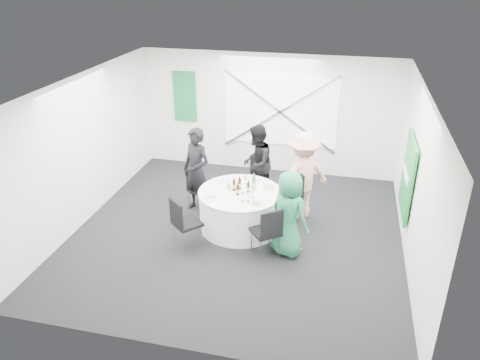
% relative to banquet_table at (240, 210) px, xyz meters
% --- Properties ---
extents(floor, '(6.00, 6.00, 0.00)m').
position_rel_banquet_table_xyz_m(floor, '(0.00, -0.20, -0.38)').
color(floor, black).
rests_on(floor, ground).
extents(ceiling, '(6.00, 6.00, 0.00)m').
position_rel_banquet_table_xyz_m(ceiling, '(0.00, -0.20, 2.42)').
color(ceiling, white).
rests_on(ceiling, wall_back).
extents(wall_back, '(6.00, 0.00, 6.00)m').
position_rel_banquet_table_xyz_m(wall_back, '(0.00, 2.80, 1.02)').
color(wall_back, silver).
rests_on(wall_back, floor).
extents(wall_front, '(6.00, 0.00, 6.00)m').
position_rel_banquet_table_xyz_m(wall_front, '(0.00, -3.20, 1.02)').
color(wall_front, silver).
rests_on(wall_front, floor).
extents(wall_left, '(0.00, 6.00, 6.00)m').
position_rel_banquet_table_xyz_m(wall_left, '(-3.00, -0.20, 1.02)').
color(wall_left, silver).
rests_on(wall_left, floor).
extents(wall_right, '(0.00, 6.00, 6.00)m').
position_rel_banquet_table_xyz_m(wall_right, '(3.00, -0.20, 1.02)').
color(wall_right, silver).
rests_on(wall_right, floor).
extents(window_panel, '(2.60, 0.03, 1.60)m').
position_rel_banquet_table_xyz_m(window_panel, '(0.30, 2.76, 1.12)').
color(window_panel, white).
rests_on(window_panel, wall_back).
extents(window_brace_a, '(2.63, 0.05, 1.84)m').
position_rel_banquet_table_xyz_m(window_brace_a, '(0.30, 2.72, 1.12)').
color(window_brace_a, silver).
rests_on(window_brace_a, window_panel).
extents(window_brace_b, '(2.63, 0.05, 1.84)m').
position_rel_banquet_table_xyz_m(window_brace_b, '(0.30, 2.72, 1.12)').
color(window_brace_b, silver).
rests_on(window_brace_b, window_panel).
extents(green_banner, '(0.55, 0.04, 1.20)m').
position_rel_banquet_table_xyz_m(green_banner, '(-2.00, 2.75, 1.32)').
color(green_banner, '#166E3A').
rests_on(green_banner, wall_back).
extents(green_sign, '(0.05, 1.20, 1.40)m').
position_rel_banquet_table_xyz_m(green_sign, '(2.94, 0.40, 0.82)').
color(green_sign, '#17812E').
rests_on(green_sign, wall_right).
extents(banquet_table, '(1.56, 1.56, 0.76)m').
position_rel_banquet_table_xyz_m(banquet_table, '(0.00, 0.00, 0.00)').
color(banquet_table, white).
rests_on(banquet_table, floor).
extents(chair_back, '(0.47, 0.48, 0.96)m').
position_rel_banquet_table_xyz_m(chair_back, '(0.11, 1.19, 0.18)').
color(chair_back, black).
rests_on(chair_back, floor).
extents(chair_back_left, '(0.51, 0.51, 0.82)m').
position_rel_banquet_table_xyz_m(chair_back_left, '(-1.06, 0.62, 0.09)').
color(chair_back_left, black).
rests_on(chair_back_left, floor).
extents(chair_back_right, '(0.63, 0.63, 1.01)m').
position_rel_banquet_table_xyz_m(chair_back_right, '(0.91, 0.51, 0.22)').
color(chair_back_right, black).
rests_on(chair_back_right, floor).
extents(chair_front_right, '(0.61, 0.61, 0.96)m').
position_rel_banquet_table_xyz_m(chair_front_right, '(0.69, -0.87, 0.18)').
color(chair_front_right, black).
rests_on(chair_front_right, floor).
extents(chair_front_left, '(0.61, 0.62, 0.96)m').
position_rel_banquet_table_xyz_m(chair_front_left, '(-0.81, -0.91, 0.18)').
color(chair_front_left, black).
rests_on(chair_front_left, floor).
extents(person_man_back_left, '(0.76, 0.65, 1.75)m').
position_rel_banquet_table_xyz_m(person_man_back_left, '(-1.00, 0.48, 0.49)').
color(person_man_back_left, black).
rests_on(person_man_back_left, floor).
extents(person_man_back, '(0.48, 0.82, 1.64)m').
position_rel_banquet_table_xyz_m(person_man_back, '(0.06, 1.23, 0.44)').
color(person_man_back, black).
rests_on(person_man_back, floor).
extents(person_woman_pink, '(1.24, 1.07, 1.76)m').
position_rel_banquet_table_xyz_m(person_woman_pink, '(1.07, 0.72, 0.50)').
color(person_woman_pink, pink).
rests_on(person_woman_pink, floor).
extents(person_woman_green, '(0.90, 0.82, 1.55)m').
position_rel_banquet_table_xyz_m(person_woman_green, '(1.00, -0.64, 0.39)').
color(person_woman_green, '#227D4F').
rests_on(person_woman_green, floor).
extents(plate_back, '(0.24, 0.24, 0.01)m').
position_rel_banquet_table_xyz_m(plate_back, '(0.04, 0.59, 0.39)').
color(plate_back, white).
rests_on(plate_back, banquet_table).
extents(plate_back_left, '(0.26, 0.26, 0.01)m').
position_rel_banquet_table_xyz_m(plate_back_left, '(-0.41, 0.30, 0.39)').
color(plate_back_left, white).
rests_on(plate_back_left, banquet_table).
extents(plate_back_right, '(0.29, 0.29, 0.04)m').
position_rel_banquet_table_xyz_m(plate_back_right, '(0.51, 0.28, 0.40)').
color(plate_back_right, white).
rests_on(plate_back_right, banquet_table).
extents(plate_front_right, '(0.25, 0.25, 0.04)m').
position_rel_banquet_table_xyz_m(plate_front_right, '(0.38, -0.39, 0.40)').
color(plate_front_right, white).
rests_on(plate_front_right, banquet_table).
extents(plate_front_left, '(0.29, 0.29, 0.01)m').
position_rel_banquet_table_xyz_m(plate_front_left, '(-0.47, -0.34, 0.39)').
color(plate_front_left, white).
rests_on(plate_front_left, banquet_table).
extents(napkin, '(0.21, 0.16, 0.05)m').
position_rel_banquet_table_xyz_m(napkin, '(-0.45, -0.32, 0.42)').
color(napkin, white).
rests_on(napkin, plate_front_left).
extents(beer_bottle_a, '(0.06, 0.06, 0.27)m').
position_rel_banquet_table_xyz_m(beer_bottle_a, '(-0.12, 0.03, 0.48)').
color(beer_bottle_a, '#321D09').
rests_on(beer_bottle_a, banquet_table).
extents(beer_bottle_b, '(0.06, 0.06, 0.26)m').
position_rel_banquet_table_xyz_m(beer_bottle_b, '(-0.04, 0.12, 0.48)').
color(beer_bottle_b, '#321D09').
rests_on(beer_bottle_b, banquet_table).
extents(beer_bottle_c, '(0.06, 0.06, 0.25)m').
position_rel_banquet_table_xyz_m(beer_bottle_c, '(0.16, 0.01, 0.47)').
color(beer_bottle_c, '#321D09').
rests_on(beer_bottle_c, banquet_table).
extents(beer_bottle_d, '(0.06, 0.06, 0.25)m').
position_rel_banquet_table_xyz_m(beer_bottle_d, '(-0.01, -0.13, 0.47)').
color(beer_bottle_d, '#321D09').
rests_on(beer_bottle_d, banquet_table).
extents(green_water_bottle, '(0.08, 0.08, 0.33)m').
position_rel_banquet_table_xyz_m(green_water_bottle, '(0.23, 0.13, 0.51)').
color(green_water_bottle, green).
rests_on(green_water_bottle, banquet_table).
extents(clear_water_bottle, '(0.08, 0.08, 0.27)m').
position_rel_banquet_table_xyz_m(clear_water_bottle, '(-0.22, 0.01, 0.48)').
color(clear_water_bottle, white).
rests_on(clear_water_bottle, banquet_table).
extents(wine_glass_a, '(0.07, 0.07, 0.17)m').
position_rel_banquet_table_xyz_m(wine_glass_a, '(0.02, 0.35, 0.50)').
color(wine_glass_a, white).
rests_on(wine_glass_a, banquet_table).
extents(wine_glass_b, '(0.07, 0.07, 0.17)m').
position_rel_banquet_table_xyz_m(wine_glass_b, '(0.23, -0.34, 0.50)').
color(wine_glass_b, white).
rests_on(wine_glass_b, banquet_table).
extents(wine_glass_c, '(0.07, 0.07, 0.17)m').
position_rel_banquet_table_xyz_m(wine_glass_c, '(0.29, -0.19, 0.50)').
color(wine_glass_c, white).
rests_on(wine_glass_c, banquet_table).
extents(wine_glass_d, '(0.07, 0.07, 0.17)m').
position_rel_banquet_table_xyz_m(wine_glass_d, '(0.12, -0.35, 0.50)').
color(wine_glass_d, white).
rests_on(wine_glass_d, banquet_table).
extents(fork_a, '(0.15, 0.03, 0.01)m').
position_rel_banquet_table_xyz_m(fork_a, '(0.21, 0.54, 0.38)').
color(fork_a, silver).
rests_on(fork_a, banquet_table).
extents(knife_a, '(0.15, 0.02, 0.01)m').
position_rel_banquet_table_xyz_m(knife_a, '(-0.15, 0.56, 0.38)').
color(knife_a, silver).
rests_on(knife_a, banquet_table).
extents(fork_b, '(0.08, 0.14, 0.01)m').
position_rel_banquet_table_xyz_m(fork_b, '(-0.41, 0.40, 0.38)').
color(fork_b, silver).
rests_on(fork_b, banquet_table).
extents(knife_b, '(0.08, 0.14, 0.01)m').
position_rel_banquet_table_xyz_m(knife_b, '(-0.57, 0.08, 0.38)').
color(knife_b, silver).
rests_on(knife_b, banquet_table).
extents(fork_c, '(0.08, 0.14, 0.01)m').
position_rel_banquet_table_xyz_m(fork_c, '(0.57, 0.08, 0.38)').
color(fork_c, silver).
rests_on(fork_c, banquet_table).
extents(knife_c, '(0.09, 0.13, 0.01)m').
position_rel_banquet_table_xyz_m(knife_c, '(0.37, 0.44, 0.38)').
color(knife_c, silver).
rests_on(knife_c, banquet_table).
extents(fork_d, '(0.10, 0.13, 0.01)m').
position_rel_banquet_table_xyz_m(fork_d, '(-0.55, -0.17, 0.38)').
color(fork_d, silver).
rests_on(fork_d, banquet_table).
extents(knife_d, '(0.11, 0.12, 0.01)m').
position_rel_banquet_table_xyz_m(knife_d, '(-0.29, -0.50, 0.38)').
color(knife_d, silver).
rests_on(knife_d, banquet_table).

